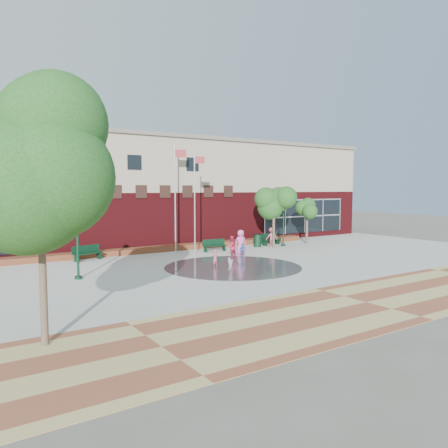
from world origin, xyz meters
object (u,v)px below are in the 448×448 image
trash_can (258,240)px  child_splash (215,258)px  tree_big_left (39,152)px  flagpole_right (176,191)px  flagpole_left (195,197)px  bench_left (88,256)px

trash_can → child_splash: 9.71m
tree_big_left → child_splash: 15.41m
flagpole_right → trash_can: size_ratio=7.63×
tree_big_left → trash_can: bearing=36.6°
flagpole_right → flagpole_left: bearing=-79.4°
trash_can → tree_big_left: bearing=-143.4°
flagpole_left → child_splash: 6.21m
child_splash → flagpole_left: bearing=-121.2°
flagpole_right → child_splash: bearing=-94.9°
bench_left → child_splash: (5.93, -6.62, 0.21)m
flagpole_right → trash_can: 8.02m
flagpole_right → bench_left: (-6.96, -0.65, -4.28)m
bench_left → flagpole_right: bearing=-10.7°
flagpole_left → child_splash: flagpole_left is taller
trash_can → flagpole_left: bearing=-171.5°
flagpole_right → bench_left: 8.20m
trash_can → tree_big_left: (-19.38, -14.40, 5.37)m
tree_big_left → flagpole_left: bearing=46.1°
flagpole_left → tree_big_left: (-12.95, -13.44, 1.72)m
bench_left → trash_can: bearing=-19.5°
flagpole_left → trash_can: size_ratio=6.97×
flagpole_right → child_splash: 8.40m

